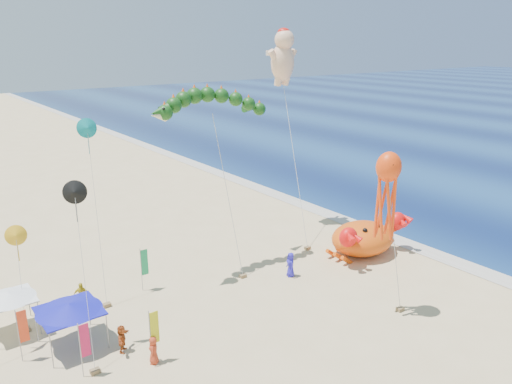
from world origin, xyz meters
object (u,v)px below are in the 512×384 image
dragon_kite (211,108)px  cherub_kite (283,56)px  octopus_kite (387,189)px  crab_inflatable (363,237)px  canopy_white (8,296)px  canopy_blue (69,308)px

dragon_kite → cherub_kite: (10.48, 4.47, 3.33)m
cherub_kite → octopus_kite: 19.26m
cherub_kite → octopus_kite: cherub_kite is taller
dragon_kite → cherub_kite: size_ratio=0.75×
dragon_kite → octopus_kite: size_ratio=1.26×
crab_inflatable → canopy_white: (-25.98, 4.89, 0.99)m
canopy_white → octopus_kite: bearing=-30.9°
dragon_kite → cherub_kite: 11.87m
cherub_kite → canopy_blue: cherub_kite is taller
cherub_kite → canopy_white: size_ratio=5.82×
crab_inflatable → cherub_kite: cherub_kite is taller
cherub_kite → canopy_white: 29.10m
cherub_kite → crab_inflatable: bearing=-86.5°
dragon_kite → octopus_kite: 13.88m
octopus_kite → canopy_white: size_ratio=3.44×
crab_inflatable → octopus_kite: 11.63m
octopus_kite → canopy_white: octopus_kite is taller
cherub_kite → canopy_white: (-25.38, -5.09, -13.30)m
crab_inflatable → canopy_blue: crab_inflatable is taller
dragon_kite → crab_inflatable: bearing=-26.4°
canopy_blue → canopy_white: same height
cherub_kite → canopy_blue: size_ratio=4.92×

